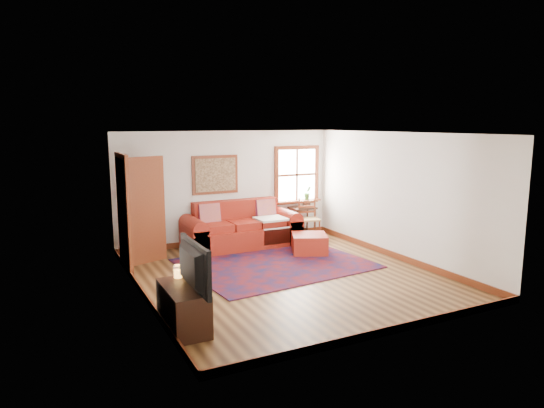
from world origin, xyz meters
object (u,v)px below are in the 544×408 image
red_leather_sofa (241,232)px  side_table (303,212)px  red_ottoman (309,244)px  media_cabinet (183,308)px  ladder_back_chair (308,217)px

red_leather_sofa → side_table: bearing=7.9°
red_leather_sofa → side_table: 1.72m
red_leather_sofa → side_table: size_ratio=3.58×
red_leather_sofa → red_ottoman: bearing=-48.1°
red_leather_sofa → media_cabinet: size_ratio=2.44×
ladder_back_chair → media_cabinet: ladder_back_chair is taller
red_leather_sofa → media_cabinet: bearing=-123.1°
red_leather_sofa → ladder_back_chair: red_leather_sofa is taller
red_ottoman → red_leather_sofa: bearing=156.3°
ladder_back_chair → media_cabinet: size_ratio=0.92×
side_table → media_cabinet: 5.60m
red_ottoman → side_table: (0.64, 1.40, 0.38)m
side_table → media_cabinet: size_ratio=0.68×
red_leather_sofa → media_cabinet: 4.32m
red_ottoman → media_cabinet: size_ratio=0.68×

